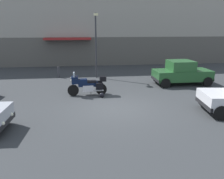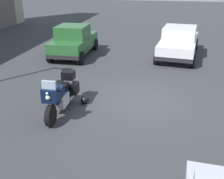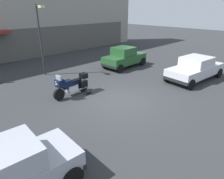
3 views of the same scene
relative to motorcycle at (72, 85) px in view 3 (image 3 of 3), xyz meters
name	(u,v)px [view 3 (image 3 of 3)]	position (x,y,z in m)	size (l,w,h in m)	color
ground_plane	(120,101)	(1.32, -2.43, -0.62)	(80.00, 80.00, 0.00)	#2D3033
building_facade_rear	(6,3)	(1.31, 11.33, 4.35)	(30.44, 3.40, 10.04)	gray
motorcycle	(72,85)	(0.00, 0.00, 0.00)	(2.26, 0.77, 1.36)	black
helmet	(89,92)	(0.75, -0.55, -0.48)	(0.28, 0.28, 0.28)	black
car_sedan_far	(195,68)	(7.42, -3.71, 0.16)	(4.70, 2.35, 1.56)	silver
car_compact_side	(12,172)	(-4.80, -4.36, 0.15)	(3.55, 1.89, 1.56)	#9EA3AD
car_wagon_end	(124,57)	(6.38, 1.75, 0.19)	(3.90, 1.85, 1.64)	#235128
streetlamp_curbside	(41,34)	(0.74, 4.40, 2.30)	(0.28, 0.94, 4.79)	#2D2D33
bollard_curbside	(0,76)	(-2.17, 4.95, -0.16)	(0.16, 0.16, 0.87)	#333338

